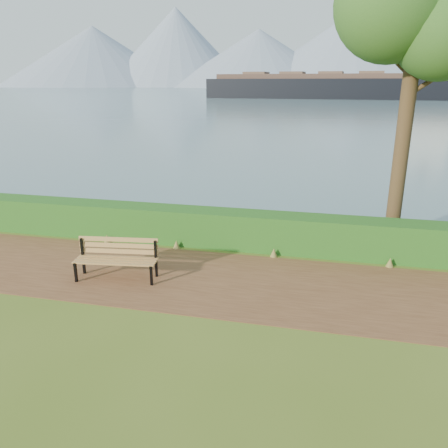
# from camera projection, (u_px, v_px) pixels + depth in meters

# --- Properties ---
(ground) EXTENTS (140.00, 140.00, 0.00)m
(ground) POSITION_uv_depth(u_px,v_px,m) (193.00, 284.00, 9.97)
(ground) COLOR #4B601B
(ground) RESTS_ON ground
(path) EXTENTS (40.00, 3.40, 0.01)m
(path) POSITION_uv_depth(u_px,v_px,m) (197.00, 278.00, 10.24)
(path) COLOR #57331E
(path) RESTS_ON ground
(hedge) EXTENTS (32.00, 0.85, 1.00)m
(hedge) POSITION_uv_depth(u_px,v_px,m) (220.00, 228.00, 12.22)
(hedge) COLOR #194714
(hedge) RESTS_ON ground
(water) EXTENTS (700.00, 510.00, 0.00)m
(water) POSITION_uv_depth(u_px,v_px,m) (325.00, 90.00, 250.77)
(water) COLOR slate
(water) RESTS_ON ground
(mountains) EXTENTS (585.00, 190.00, 70.00)m
(mountains) POSITION_uv_depth(u_px,v_px,m) (318.00, 54.00, 379.42)
(mountains) COLOR gray
(mountains) RESTS_ON ground
(bench) EXTENTS (1.95, 0.80, 0.95)m
(bench) POSITION_uv_depth(u_px,v_px,m) (117.00, 256.00, 10.14)
(bench) COLOR black
(bench) RESTS_ON ground
(cargo_ship) EXTENTS (74.00, 17.70, 22.25)m
(cargo_ship) POSITION_uv_depth(u_px,v_px,m) (350.00, 86.00, 118.00)
(cargo_ship) COLOR black
(cargo_ship) RESTS_ON ground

